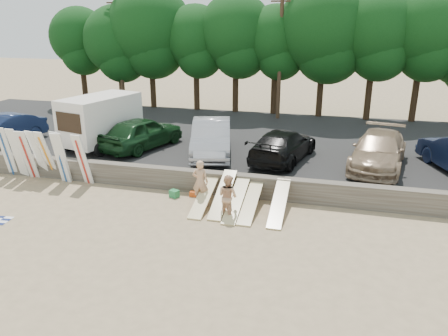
# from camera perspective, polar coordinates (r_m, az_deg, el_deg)

# --- Properties ---
(ground) EXTENTS (120.00, 120.00, 0.00)m
(ground) POSITION_cam_1_polar(r_m,az_deg,el_deg) (17.40, -7.26, -6.54)
(ground) COLOR tan
(ground) RESTS_ON ground
(seawall) EXTENTS (44.00, 0.50, 1.00)m
(seawall) POSITION_cam_1_polar(r_m,az_deg,el_deg) (19.79, -4.12, -1.63)
(seawall) COLOR #6B6356
(seawall) RESTS_ON ground
(parking_lot) EXTENTS (44.00, 14.50, 0.70)m
(parking_lot) POSITION_cam_1_polar(r_m,az_deg,el_deg) (26.69, 1.04, 3.57)
(parking_lot) COLOR #282828
(parking_lot) RESTS_ON ground
(treeline) EXTENTS (33.27, 6.47, 9.36)m
(treeline) POSITION_cam_1_polar(r_m,az_deg,el_deg) (32.54, 4.73, 17.16)
(treeline) COLOR #382616
(treeline) RESTS_ON parking_lot
(utility_poles) EXTENTS (25.80, 0.26, 9.00)m
(utility_poles) POSITION_cam_1_polar(r_m,az_deg,el_deg) (30.84, 7.37, 15.09)
(utility_poles) COLOR #473321
(utility_poles) RESTS_ON parking_lot
(box_trailer) EXTENTS (3.33, 4.81, 2.81)m
(box_trailer) POSITION_cam_1_polar(r_m,az_deg,el_deg) (24.73, -15.80, 6.19)
(box_trailer) COLOR white
(box_trailer) RESTS_ON parking_lot
(car_0) EXTENTS (2.77, 5.11, 1.60)m
(car_0) POSITION_cam_1_polar(r_m,az_deg,el_deg) (27.62, -26.89, 4.48)
(car_0) COLOR #121E3F
(car_0) RESTS_ON parking_lot
(car_1) EXTENTS (3.50, 5.52, 1.75)m
(car_1) POSITION_cam_1_polar(r_m,az_deg,el_deg) (24.12, -10.66, 4.57)
(car_1) COLOR #123317
(car_1) RESTS_ON parking_lot
(car_2) EXTENTS (3.23, 5.81, 1.81)m
(car_2) POSITION_cam_1_polar(r_m,az_deg,el_deg) (22.59, -1.66, 3.99)
(car_2) COLOR #A3A3A8
(car_2) RESTS_ON parking_lot
(car_3) EXTENTS (3.27, 5.67, 1.55)m
(car_3) POSITION_cam_1_polar(r_m,az_deg,el_deg) (21.88, 7.74, 2.96)
(car_3) COLOR black
(car_3) RESTS_ON parking_lot
(car_4) EXTENTS (3.21, 5.93, 1.63)m
(car_4) POSITION_cam_1_polar(r_m,az_deg,el_deg) (21.94, 19.54, 2.18)
(car_4) COLOR #977C60
(car_4) RESTS_ON parking_lot
(surfboard_upright_0) EXTENTS (0.52, 0.63, 2.55)m
(surfboard_upright_0) POSITION_cam_1_polar(r_m,az_deg,el_deg) (23.83, -26.52, 1.93)
(surfboard_upright_0) COLOR white
(surfboard_upright_0) RESTS_ON ground
(surfboard_upright_1) EXTENTS (0.54, 0.69, 2.54)m
(surfboard_upright_1) POSITION_cam_1_polar(r_m,az_deg,el_deg) (23.38, -25.38, 1.79)
(surfboard_upright_1) COLOR white
(surfboard_upright_1) RESTS_ON ground
(surfboard_upright_2) EXTENTS (0.56, 0.83, 2.51)m
(surfboard_upright_2) POSITION_cam_1_polar(r_m,az_deg,el_deg) (22.91, -24.31, 1.57)
(surfboard_upright_2) COLOR white
(surfboard_upright_2) RESTS_ON ground
(surfboard_upright_3) EXTENTS (0.63, 0.90, 2.50)m
(surfboard_upright_3) POSITION_cam_1_polar(r_m,az_deg,el_deg) (22.74, -23.11, 1.61)
(surfboard_upright_3) COLOR white
(surfboard_upright_3) RESTS_ON ground
(surfboard_upright_4) EXTENTS (0.63, 0.92, 2.49)m
(surfboard_upright_4) POSITION_cam_1_polar(r_m,az_deg,el_deg) (22.48, -22.11, 1.54)
(surfboard_upright_4) COLOR white
(surfboard_upright_4) RESTS_ON ground
(surfboard_upright_5) EXTENTS (0.60, 0.79, 2.53)m
(surfboard_upright_5) POSITION_cam_1_polar(r_m,az_deg,el_deg) (21.77, -20.51, 1.24)
(surfboard_upright_5) COLOR white
(surfboard_upright_5) RESTS_ON ground
(surfboard_upright_6) EXTENTS (0.58, 0.61, 2.57)m
(surfboard_upright_6) POSITION_cam_1_polar(r_m,az_deg,el_deg) (21.80, -20.60, 1.31)
(surfboard_upright_6) COLOR white
(surfboard_upright_6) RESTS_ON ground
(surfboard_upright_7) EXTENTS (0.57, 0.78, 2.53)m
(surfboard_upright_7) POSITION_cam_1_polar(r_m,az_deg,el_deg) (21.17, -18.02, 1.03)
(surfboard_upright_7) COLOR white
(surfboard_upright_7) RESTS_ON ground
(surfboard_low_0) EXTENTS (0.56, 2.90, 0.91)m
(surfboard_low_0) POSITION_cam_1_polar(r_m,az_deg,el_deg) (18.22, -2.57, -3.62)
(surfboard_low_0) COLOR beige
(surfboard_low_0) RESTS_ON ground
(surfboard_low_1) EXTENTS (0.56, 2.81, 1.17)m
(surfboard_low_1) POSITION_cam_1_polar(r_m,az_deg,el_deg) (18.01, -0.17, -3.43)
(surfboard_low_1) COLOR beige
(surfboard_low_1) RESTS_ON ground
(surfboard_low_2) EXTENTS (0.56, 2.89, 0.95)m
(surfboard_low_2) POSITION_cam_1_polar(r_m,az_deg,el_deg) (17.75, 1.61, -4.18)
(surfboard_low_2) COLOR beige
(surfboard_low_2) RESTS_ON ground
(surfboard_low_3) EXTENTS (0.56, 2.91, 0.85)m
(surfboard_low_3) POSITION_cam_1_polar(r_m,az_deg,el_deg) (17.74, 3.54, -4.39)
(surfboard_low_3) COLOR beige
(surfboard_low_3) RESTS_ON ground
(surfboard_low_4) EXTENTS (0.56, 2.87, 1.02)m
(surfboard_low_4) POSITION_cam_1_polar(r_m,az_deg,el_deg) (17.53, 7.20, -4.52)
(surfboard_low_4) COLOR beige
(surfboard_low_4) RESTS_ON ground
(beachgoer_a) EXTENTS (0.70, 0.47, 1.89)m
(beachgoer_a) POSITION_cam_1_polar(r_m,az_deg,el_deg) (18.37, -3.12, -1.80)
(beachgoer_a) COLOR tan
(beachgoer_a) RESTS_ON ground
(beachgoer_b) EXTENTS (1.07, 0.99, 1.75)m
(beachgoer_b) POSITION_cam_1_polar(r_m,az_deg,el_deg) (17.05, 0.50, -3.71)
(beachgoer_b) COLOR tan
(beachgoer_b) RESTS_ON ground
(cooler) EXTENTS (0.46, 0.42, 0.32)m
(cooler) POSITION_cam_1_polar(r_m,az_deg,el_deg) (19.30, -6.51, -3.35)
(cooler) COLOR #227F43
(cooler) RESTS_ON ground
(gear_bag) EXTENTS (0.30, 0.25, 0.22)m
(gear_bag) POSITION_cam_1_polar(r_m,az_deg,el_deg) (19.33, -4.02, -3.38)
(gear_bag) COLOR #CF4F18
(gear_bag) RESTS_ON ground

